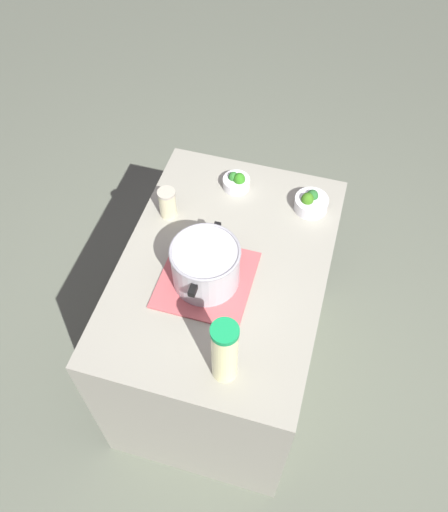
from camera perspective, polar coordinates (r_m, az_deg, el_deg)
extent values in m
plane|color=slate|center=(2.79, 0.00, -11.42)|extent=(8.00, 8.00, 0.00)
cube|color=gray|center=(2.39, 0.00, -6.98)|extent=(1.11, 0.78, 0.88)
cube|color=#BD5658|center=(1.98, -1.91, -2.52)|extent=(0.35, 0.34, 0.01)
cylinder|color=#B7B7BC|center=(1.90, -1.98, -1.03)|extent=(0.24, 0.24, 0.17)
torus|color=#99999E|center=(1.83, -2.06, 0.50)|extent=(0.25, 0.25, 0.01)
cube|color=black|center=(1.79, -3.36, -3.69)|extent=(0.04, 0.02, 0.02)
cube|color=black|center=(1.94, -0.80, 3.02)|extent=(0.04, 0.02, 0.02)
cylinder|color=#F8F3AB|center=(1.68, 0.07, -10.36)|extent=(0.08, 0.08, 0.27)
cylinder|color=#13964D|center=(1.55, 0.07, -8.06)|extent=(0.09, 0.09, 0.02)
ellipsoid|color=yellow|center=(1.69, 0.19, -9.98)|extent=(0.04, 0.04, 0.01)
cylinder|color=beige|center=(2.14, -6.04, 5.55)|extent=(0.07, 0.07, 0.12)
cylinder|color=#B2AD99|center=(2.09, -6.19, 6.73)|extent=(0.07, 0.07, 0.01)
cylinder|color=silver|center=(2.20, 9.29, 5.55)|extent=(0.14, 0.14, 0.05)
ellipsoid|color=#266629|center=(2.19, 9.41, 6.35)|extent=(0.05, 0.05, 0.06)
ellipsoid|color=#3B771B|center=(2.17, 8.90, 6.01)|extent=(0.05, 0.05, 0.06)
cylinder|color=silver|center=(2.26, 1.33, 7.81)|extent=(0.11, 0.11, 0.04)
ellipsoid|color=#2E7D1C|center=(2.24, 1.65, 8.22)|extent=(0.05, 0.05, 0.06)
ellipsoid|color=#2C732A|center=(2.25, 1.00, 8.43)|extent=(0.04, 0.04, 0.05)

